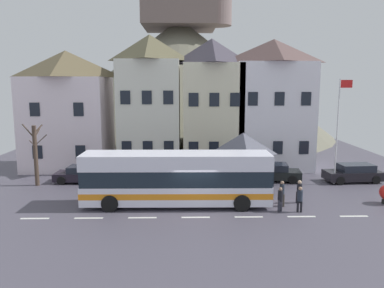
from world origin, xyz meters
name	(u,v)px	position (x,y,z in m)	size (l,w,h in m)	color
ground_plane	(195,210)	(0.00, 0.00, -0.03)	(40.00, 60.00, 0.07)	#4C4855
townhouse_00	(68,110)	(-10.90, 11.95, 5.14)	(7.00, 5.97, 10.28)	white
townhouse_01	(150,102)	(-3.64, 12.11, 5.83)	(5.18, 6.29, 11.66)	silver
townhouse_02	(211,104)	(1.81, 12.22, 5.67)	(5.04, 6.51, 11.34)	beige
townhouse_03	(272,105)	(7.11, 11.50, 5.61)	(6.51, 5.07, 11.22)	white
hilltop_castle	(180,76)	(-1.22, 34.49, 8.56)	(43.79, 43.79, 23.09)	#696655
transit_bus	(177,179)	(-1.11, 0.84, 1.66)	(11.50, 2.70, 3.28)	white
bus_shelter	(243,144)	(3.60, 5.12, 3.16)	(3.60, 3.60, 3.96)	#473D33
parked_car_00	(354,173)	(12.34, 6.29, 0.68)	(4.34, 2.14, 1.38)	black
parked_car_01	(84,174)	(-8.34, 6.62, 0.62)	(4.19, 2.02, 1.25)	black
parked_car_02	(273,172)	(6.26, 6.77, 0.66)	(4.21, 2.33, 1.33)	black
pedestrian_00	(299,191)	(6.60, 1.14, 0.76)	(0.39, 0.32, 1.47)	black
pedestrian_01	(280,199)	(4.99, -0.47, 0.78)	(0.30, 0.30, 1.47)	#2D2D38
pedestrian_02	(282,193)	(5.33, 0.50, 0.82)	(0.33, 0.31, 1.60)	#38332D
pedestrian_03	(300,197)	(6.10, -0.59, 0.89)	(0.32, 0.31, 1.53)	black
public_bench	(210,175)	(1.33, 6.84, 0.47)	(1.47, 0.48, 0.87)	#473828
flagpole	(339,125)	(10.66, 5.57, 4.47)	(0.95, 0.10, 7.79)	silver
bare_tree_00	(36,153)	(-11.52, 5.72, 2.41)	(1.72, 2.56, 4.61)	#47382D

